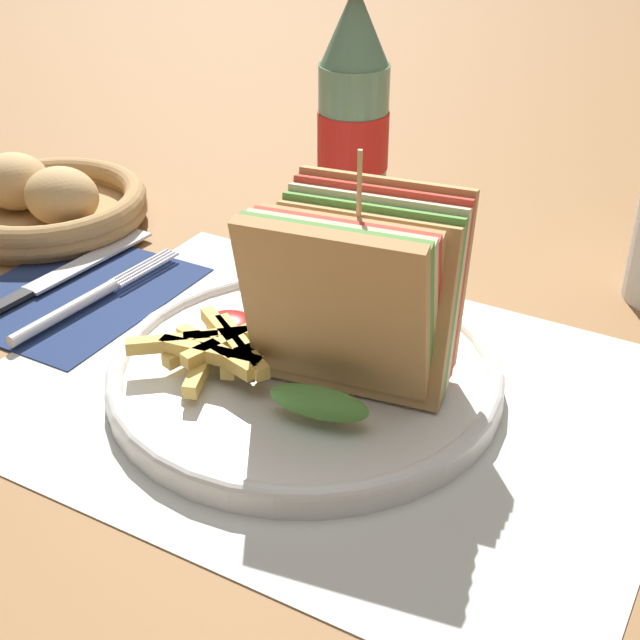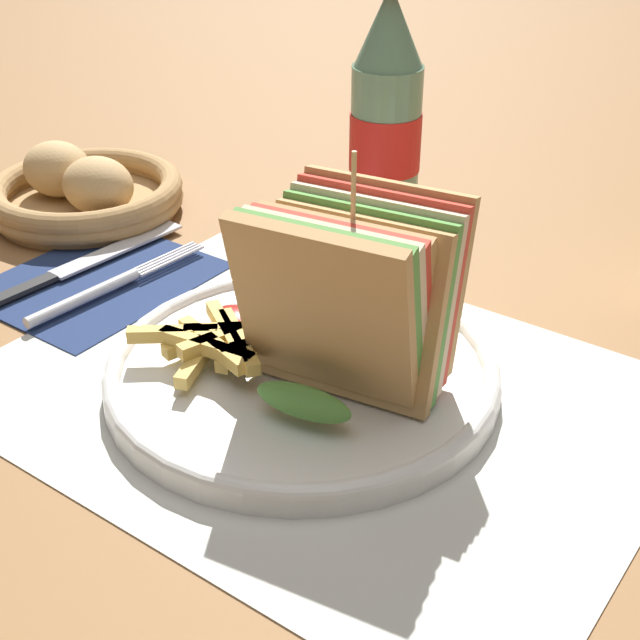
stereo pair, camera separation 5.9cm
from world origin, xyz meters
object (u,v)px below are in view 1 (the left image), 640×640
at_px(club_sandwich, 356,297).
at_px(fork, 83,302).
at_px(plate_main, 305,372).
at_px(bread_basket, 45,204).
at_px(knife, 47,282).
at_px(coke_bottle_near, 353,116).

xyz_separation_m(club_sandwich, fork, (-0.23, -0.00, -0.07)).
relative_size(plate_main, bread_basket, 1.45).
height_order(knife, bread_basket, bread_basket).
bearing_deg(knife, fork, -11.25).
relative_size(plate_main, coke_bottle_near, 1.12).
height_order(fork, bread_basket, bread_basket).
height_order(club_sandwich, bread_basket, club_sandwich).
xyz_separation_m(club_sandwich, bread_basket, (-0.36, 0.10, -0.05)).
bearing_deg(plate_main, knife, 176.48).
bearing_deg(fork, coke_bottle_near, 71.26).
bearing_deg(plate_main, bread_basket, 162.52).
relative_size(plate_main, knife, 1.20).
bearing_deg(club_sandwich, coke_bottle_near, 117.89).
height_order(club_sandwich, fork, club_sandwich).
bearing_deg(plate_main, coke_bottle_near, 110.80).
relative_size(plate_main, fork, 1.53).
distance_m(plate_main, knife, 0.25).
height_order(club_sandwich, knife, club_sandwich).
bearing_deg(coke_bottle_near, fork, -112.97).
xyz_separation_m(fork, coke_bottle_near, (0.10, 0.24, 0.09)).
height_order(plate_main, club_sandwich, club_sandwich).
bearing_deg(bread_basket, fork, -37.28).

